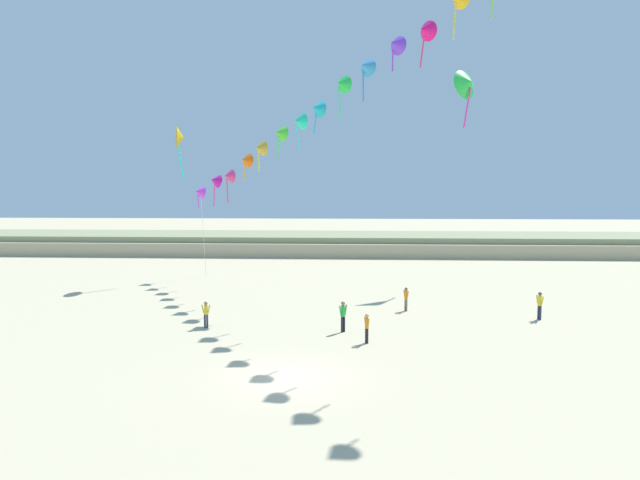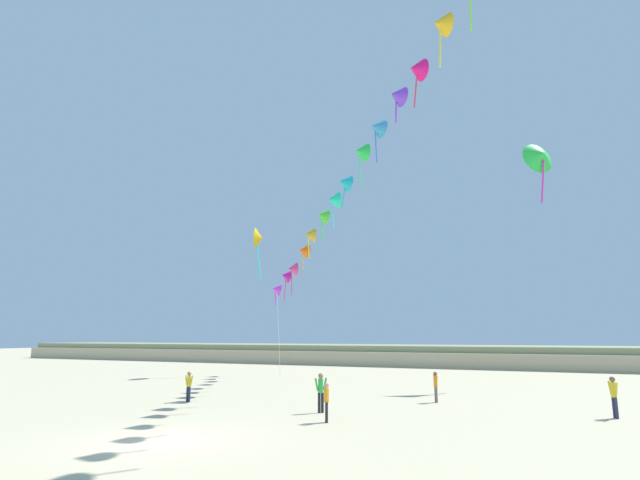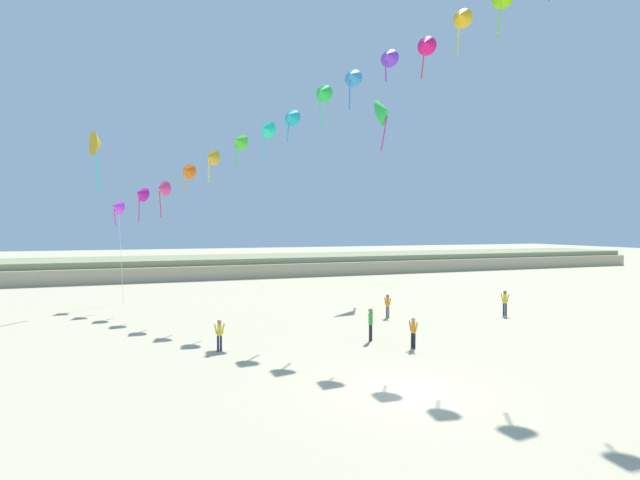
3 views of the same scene
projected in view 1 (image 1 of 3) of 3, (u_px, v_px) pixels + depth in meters
The scene contains 10 objects.
ground_plane at pixel (287, 378), 23.14m from camera, with size 240.00×240.00×0.00m, color #C1B28E.
dune_ridge at pixel (329, 243), 68.29m from camera, with size 120.00×12.66×2.19m.
person_near_left at pixel (206, 313), 31.28m from camera, with size 0.52×0.20×1.48m.
person_near_right at pixel (540, 304), 33.23m from camera, with size 0.35×0.53×1.63m.
person_mid_center at pixel (406, 297), 35.58m from camera, with size 0.34×0.48×1.49m.
person_far_left at pixel (367, 326), 28.18m from camera, with size 0.29×0.50×1.48m.
person_far_right at pixel (343, 314), 30.36m from camera, with size 0.47×0.46×1.66m.
kite_banner_string at pixel (319, 104), 37.17m from camera, with size 23.00×22.17×19.63m.
large_kite_low_lead at pixel (180, 138), 47.06m from camera, with size 1.25×1.96×4.52m.
large_kite_mid_trail at pixel (468, 83), 45.51m from camera, with size 2.71×2.56×4.76m.
Camera 1 is at (2.53, -22.43, 7.68)m, focal length 32.00 mm.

